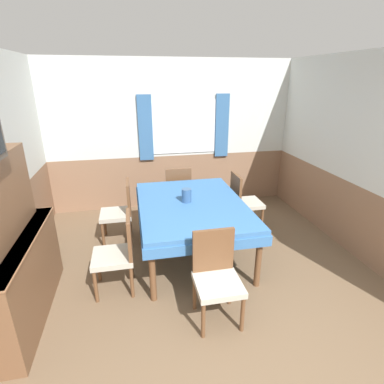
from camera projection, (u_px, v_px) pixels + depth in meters
The scene contains 10 objects.
wall_back at pixel (173, 136), 5.33m from camera, with size 4.69×0.09×2.60m.
wall_right at pixel (355, 156), 3.97m from camera, with size 0.05×4.24×2.60m.
dining_table at pixel (192, 210), 3.94m from camera, with size 1.39×1.88×0.75m.
chair_head_near at pixel (216, 274), 2.91m from camera, with size 0.44×0.44×0.91m.
chair_right_far at pixel (243, 200), 4.69m from camera, with size 0.44×0.44×0.91m.
chair_left_near at pixel (119, 251), 3.30m from camera, with size 0.44×0.44×0.91m.
chair_left_far at pixel (120, 210), 4.34m from camera, with size 0.44×0.44×0.91m.
chair_head_window at pixel (178, 190), 5.09m from camera, with size 0.44×0.44×0.91m.
sideboard at pixel (10, 257), 2.82m from camera, with size 0.46×1.52×1.65m.
vase at pixel (187, 195), 3.90m from camera, with size 0.13×0.13×0.18m.
Camera 1 is at (-0.73, -1.43, 2.27)m, focal length 28.00 mm.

